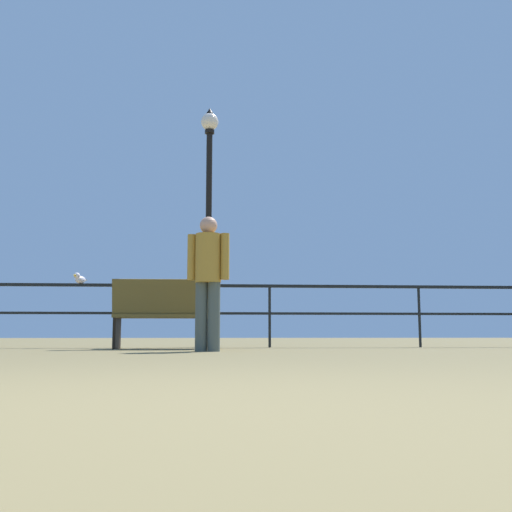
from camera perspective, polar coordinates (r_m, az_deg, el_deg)
name	(u,v)px	position (r m, az deg, el deg)	size (l,w,h in m)	color
ground_plane	(93,415)	(1.76, -15.34, -14.41)	(60.00, 60.00, 0.00)	olive
pier_railing	(193,300)	(9.75, -6.04, -4.18)	(22.54, 0.05, 1.02)	black
bench_near_left	(167,311)	(8.87, -8.52, -5.25)	(1.55, 0.71, 1.01)	brown
lamppost_center	(209,206)	(10.30, -4.53, 4.81)	(0.31, 0.31, 4.15)	black
person_by_bench	(208,273)	(7.64, -4.60, -1.65)	(0.54, 0.33, 1.72)	#49534C
seagull_on_rail	(80,279)	(9.99, -16.49, -2.09)	(0.20, 0.35, 0.17)	silver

